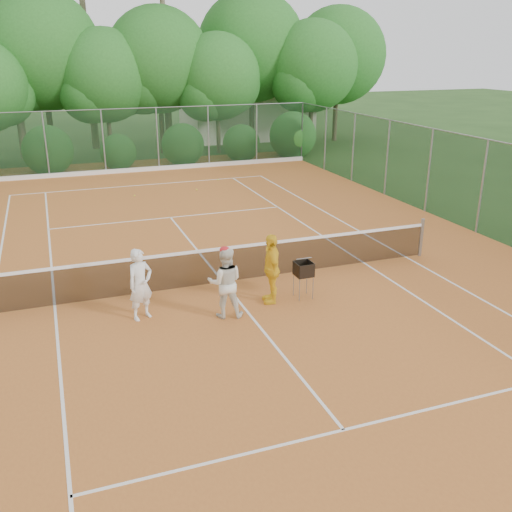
{
  "coord_description": "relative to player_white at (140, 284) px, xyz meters",
  "views": [
    {
      "loc": [
        -3.87,
        -12.93,
        5.65
      ],
      "look_at": [
        0.44,
        -1.2,
        1.1
      ],
      "focal_mm": 40.0,
      "sensor_mm": 36.0,
      "label": 1
    }
  ],
  "objects": [
    {
      "name": "stray_ball_a",
      "position": [
        1.57,
        11.28,
        -0.77
      ],
      "size": [
        0.07,
        0.07,
        0.07
      ],
      "primitive_type": "sphere",
      "color": "gold",
      "rests_on": "clay_court"
    },
    {
      "name": "player_center_grp",
      "position": [
        1.77,
        -0.54,
        0.01
      ],
      "size": [
        0.92,
        0.8,
        1.64
      ],
      "color": "silver",
      "rests_on": "clay_court"
    },
    {
      "name": "fence_back",
      "position": [
        2.28,
        16.32,
        0.69
      ],
      "size": [
        18.07,
        0.07,
        3.0
      ],
      "color": "#19381E",
      "rests_on": "clay_court"
    },
    {
      "name": "ground",
      "position": [
        2.28,
        1.32,
        -0.83
      ],
      "size": [
        120.0,
        120.0,
        0.0
      ],
      "primitive_type": "plane",
      "color": "#244518",
      "rests_on": "ground"
    },
    {
      "name": "player_yellow",
      "position": [
        3.0,
        -0.16,
        0.03
      ],
      "size": [
        0.6,
        1.04,
        1.67
      ],
      "primitive_type": "imported",
      "rotation": [
        0.0,
        0.0,
        -1.78
      ],
      "color": "yellow",
      "rests_on": "clay_court"
    },
    {
      "name": "stray_ball_b",
      "position": [
        5.6,
        12.96,
        -0.77
      ],
      "size": [
        0.07,
        0.07,
        0.07
      ],
      "primitive_type": "sphere",
      "color": "#B2D130",
      "rests_on": "clay_court"
    },
    {
      "name": "player_white",
      "position": [
        0.0,
        0.0,
        0.0
      ],
      "size": [
        0.69,
        0.59,
        1.61
      ],
      "primitive_type": "imported",
      "rotation": [
        0.0,
        0.0,
        0.41
      ],
      "color": "white",
      "rests_on": "clay_court"
    },
    {
      "name": "clay_court",
      "position": [
        2.28,
        1.32,
        -0.82
      ],
      "size": [
        18.0,
        36.0,
        0.02
      ],
      "primitive_type": "cube",
      "color": "#BA692A",
      "rests_on": "ground"
    },
    {
      "name": "ball_hopper",
      "position": [
        3.81,
        -0.21,
        -0.09
      ],
      "size": [
        0.39,
        0.39,
        0.9
      ],
      "rotation": [
        0.0,
        0.0,
        0.27
      ],
      "color": "gray",
      "rests_on": "clay_court"
    },
    {
      "name": "tennis_net",
      "position": [
        2.28,
        1.32,
        -0.29
      ],
      "size": [
        11.97,
        0.1,
        1.1
      ],
      "color": "gray",
      "rests_on": "clay_court"
    },
    {
      "name": "court_markings",
      "position": [
        2.28,
        1.32,
        -0.8
      ],
      "size": [
        11.03,
        23.83,
        0.01
      ],
      "color": "white",
      "rests_on": "clay_court"
    },
    {
      "name": "stray_ball_c",
      "position": [
        4.2,
        11.42,
        -0.77
      ],
      "size": [
        0.07,
        0.07,
        0.07
      ],
      "primitive_type": "sphere",
      "color": "#C8D130",
      "rests_on": "clay_court"
    },
    {
      "name": "tropical_treeline",
      "position": [
        3.72,
        21.55,
        4.29
      ],
      "size": [
        32.1,
        8.49,
        15.03
      ],
      "color": "brown",
      "rests_on": "ground"
    },
    {
      "name": "club_building",
      "position": [
        11.28,
        25.32,
        0.67
      ],
      "size": [
        8.0,
        5.0,
        3.0
      ],
      "primitive_type": "cube",
      "color": "beige",
      "rests_on": "ground"
    }
  ]
}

